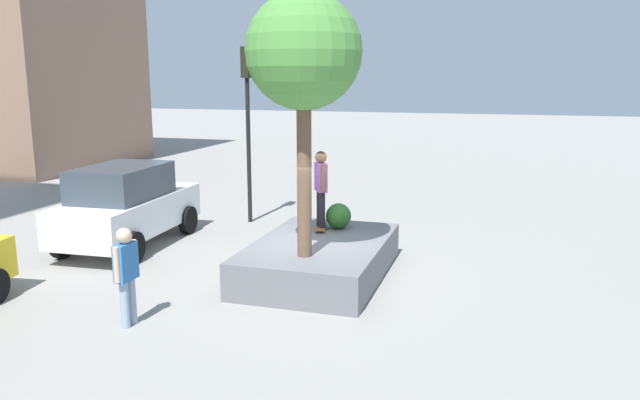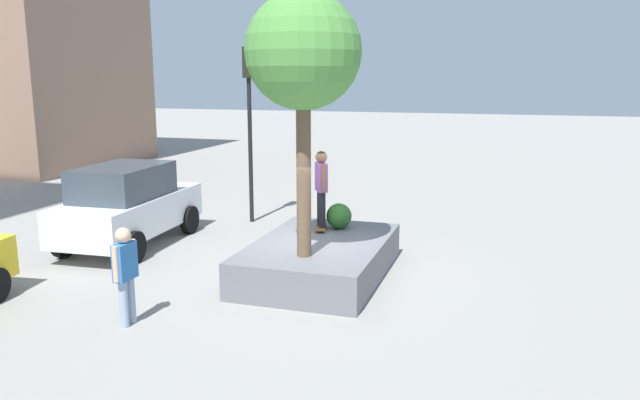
{
  "view_description": "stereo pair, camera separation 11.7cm",
  "coord_description": "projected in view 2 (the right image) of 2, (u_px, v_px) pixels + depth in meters",
  "views": [
    {
      "loc": [
        -11.9,
        -3.82,
        4.18
      ],
      "look_at": [
        0.01,
        -0.18,
        1.65
      ],
      "focal_mm": 34.2,
      "sensor_mm": 36.0,
      "label": 1
    },
    {
      "loc": [
        -11.87,
        -3.93,
        4.18
      ],
      "look_at": [
        0.01,
        -0.18,
        1.65
      ],
      "focal_mm": 34.2,
      "sensor_mm": 36.0,
      "label": 2
    }
  ],
  "objects": [
    {
      "name": "plaza_tree",
      "position": [
        303.0,
        54.0,
        11.13
      ],
      "size": [
        2.16,
        2.16,
        4.96
      ],
      "color": "brown",
      "rests_on": "planter_ledge"
    },
    {
      "name": "brick_midrise",
      "position": [
        27.0,
        2.0,
        28.06
      ],
      "size": [
        8.58,
        7.55,
        15.06
      ],
      "primitive_type": "cube",
      "color": "#8C6B56",
      "rests_on": "ground"
    },
    {
      "name": "pedestrian_crossing",
      "position": [
        125.0,
        269.0,
        10.25
      ],
      "size": [
        0.58,
        0.27,
        1.71
      ],
      "color": "#8C9EB7",
      "rests_on": "ground"
    },
    {
      "name": "ground_plane",
      "position": [
        312.0,
        275.0,
        13.08
      ],
      "size": [
        120.0,
        120.0,
        0.0
      ],
      "primitive_type": "plane",
      "color": "gray"
    },
    {
      "name": "skateboard",
      "position": [
        321.0,
        227.0,
        13.9
      ],
      "size": [
        0.83,
        0.4,
        0.07
      ],
      "color": "brown",
      "rests_on": "planter_ledge"
    },
    {
      "name": "planter_ledge",
      "position": [
        320.0,
        258.0,
        12.96
      ],
      "size": [
        4.13,
        2.66,
        0.75
      ],
      "primitive_type": "cube",
      "color": "slate",
      "rests_on": "ground"
    },
    {
      "name": "skateboarder",
      "position": [
        321.0,
        183.0,
        13.7
      ],
      "size": [
        0.52,
        0.4,
        1.73
      ],
      "color": "black",
      "rests_on": "skateboard"
    },
    {
      "name": "boxwood_shrub",
      "position": [
        339.0,
        216.0,
        13.96
      ],
      "size": [
        0.58,
        0.58,
        0.58
      ],
      "primitive_type": "sphere",
      "color": "#2D6628",
      "rests_on": "planter_ledge"
    },
    {
      "name": "traffic_light_corner",
      "position": [
        250.0,
        106.0,
        17.2
      ],
      "size": [
        0.3,
        0.35,
        4.99
      ],
      "color": "black",
      "rests_on": "ground"
    },
    {
      "name": "sedan_parked",
      "position": [
        128.0,
        205.0,
        15.19
      ],
      "size": [
        4.49,
        2.26,
        2.04
      ],
      "color": "white",
      "rests_on": "ground"
    }
  ]
}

